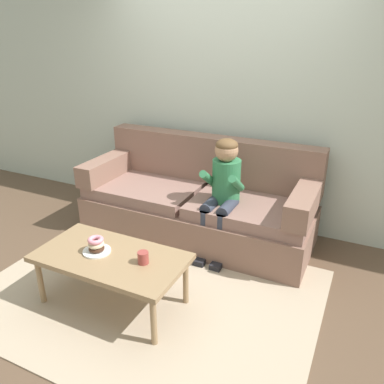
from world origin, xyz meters
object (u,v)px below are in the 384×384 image
(coffee_table, at_px, (111,260))
(toy_controller, at_px, (101,257))
(couch, at_px, (199,203))
(mug, at_px, (143,258))
(donut, at_px, (97,248))
(person_child, at_px, (223,187))

(coffee_table, xyz_separation_m, toy_controller, (-0.48, 0.45, -0.37))
(couch, height_order, toy_controller, couch)
(coffee_table, xyz_separation_m, mug, (0.28, 0.02, 0.09))
(mug, bearing_deg, coffee_table, -175.86)
(donut, bearing_deg, coffee_table, 3.10)
(couch, distance_m, toy_controller, 1.10)
(couch, xyz_separation_m, toy_controller, (-0.61, -0.85, -0.32))
(donut, relative_size, toy_controller, 0.53)
(couch, distance_m, coffee_table, 1.30)
(coffee_table, relative_size, mug, 12.56)
(couch, bearing_deg, donut, -100.76)
(couch, relative_size, mug, 25.47)
(couch, relative_size, donut, 19.10)
(coffee_table, distance_m, person_child, 1.21)
(couch, bearing_deg, mug, -83.39)
(couch, distance_m, donut, 1.33)
(couch, relative_size, coffee_table, 2.03)
(couch, relative_size, person_child, 2.08)
(coffee_table, bearing_deg, toy_controller, 137.31)
(person_child, distance_m, mug, 1.10)
(toy_controller, bearing_deg, mug, -38.37)
(person_child, bearing_deg, donut, -118.09)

